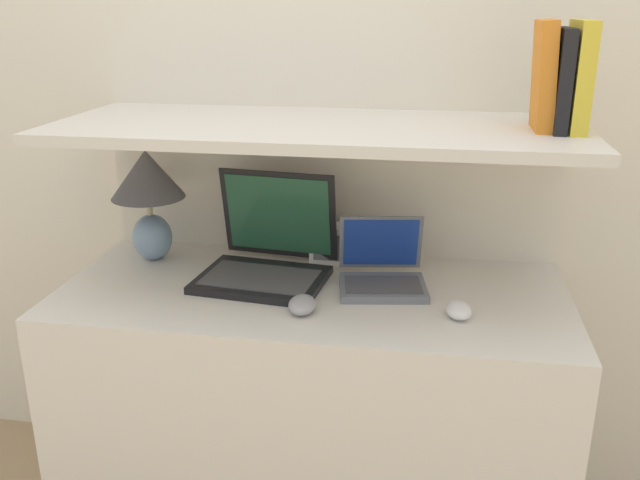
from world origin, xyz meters
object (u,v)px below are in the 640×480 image
Objects in this scene: router_box at (334,243)px; laptop_large at (268,256)px; book_yellow at (578,77)px; book_orange at (544,76)px; second_mouse at (459,310)px; table_lamp at (148,189)px; laptop_small at (382,272)px; book_black at (560,80)px; computer_mouse at (300,305)px.

laptop_large is at bearing -137.96° from router_box.
book_orange is at bearing 180.00° from book_yellow.
second_mouse is 0.73× the size of router_box.
book_orange is at bearing -4.15° from table_lamp.
book_orange is (0.69, -0.00, 0.50)m from laptop_large.
laptop_small is 1.09× the size of book_black.
laptop_small is at bearing 141.17° from second_mouse.
book_orange is at bearing 180.00° from book_black.
laptop_small is at bearing -177.61° from book_orange.
table_lamp is 1.29× the size of book_orange.
laptop_large is at bearing -11.51° from table_lamp.
laptop_large is at bearing 122.48° from computer_mouse.
laptop_large is 1.43× the size of laptop_small.
laptop_small is at bearing -177.83° from book_black.
laptop_small is 2.46× the size of computer_mouse.
laptop_large reaches higher than second_mouse.
book_yellow is at bearing -13.93° from router_box.
computer_mouse is at bearing -57.52° from laptop_large.
laptop_small reaches higher than second_mouse.
second_mouse is at bearing -139.13° from book_black.
book_black is (1.09, -0.08, 0.34)m from table_lamp.
book_black is (0.40, 0.02, 0.51)m from laptop_small.
router_box is 0.80m from book_yellow.
computer_mouse is (0.13, -0.21, -0.04)m from laptop_large.
book_black reaches higher than router_box.
router_box is 0.52× the size of book_yellow.
second_mouse is 0.60m from book_black.
book_black reaches higher than second_mouse.
book_orange is at bearing -15.92° from router_box.
router_box is at bearing 85.25° from computer_mouse.
computer_mouse is at bearing -161.69° from book_yellow.
laptop_small is 0.65m from book_black.
computer_mouse is at bearing -29.60° from table_lamp.
laptop_large is 3.52× the size of computer_mouse.
table_lamp is at bearing 172.40° from laptop_small.
laptop_large is 0.85m from book_orange.
book_yellow is (0.24, 0.18, 0.54)m from second_mouse.
second_mouse is at bearing -144.18° from book_yellow.
second_mouse is at bearing -18.89° from laptop_large.
laptop_small is 0.26m from second_mouse.
table_lamp reaches higher than laptop_large.
table_lamp is at bearing 175.99° from book_black.
book_yellow is (0.76, -0.00, 0.50)m from laptop_large.
computer_mouse is 0.41× the size of book_orange.
laptop_large is 0.32m from laptop_small.
book_black is at bearing 2.17° from laptop_small.
table_lamp is at bearing 168.49° from laptop_large.
router_box is 0.51× the size of book_orange.
laptop_large reaches higher than computer_mouse.
book_black is (-0.04, 0.00, -0.01)m from book_yellow.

